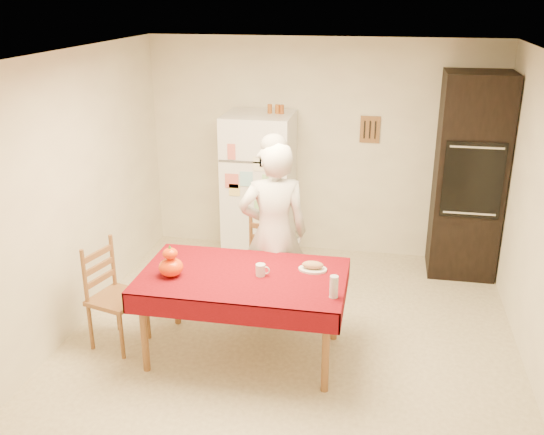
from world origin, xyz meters
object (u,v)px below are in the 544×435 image
(dining_table, at_px, (243,282))
(chair_far, at_px, (264,263))
(pumpkin_lower, at_px, (171,267))
(chair_left, at_px, (111,291))
(seated_woman, at_px, (274,234))
(oven_cabinet, at_px, (469,177))
(wine_glass, at_px, (334,287))
(coffee_mug, at_px, (260,270))
(refrigerator, at_px, (259,188))
(bread_plate, at_px, (313,269))

(dining_table, height_order, chair_far, chair_far)
(dining_table, height_order, pumpkin_lower, pumpkin_lower)
(chair_left, bearing_deg, chair_far, -40.70)
(chair_left, xyz_separation_m, seated_woman, (1.32, 0.67, 0.37))
(oven_cabinet, bearing_deg, pumpkin_lower, -139.07)
(dining_table, relative_size, seated_woman, 0.97)
(chair_left, bearing_deg, pumpkin_lower, -84.28)
(chair_left, relative_size, wine_glass, 5.40)
(dining_table, xyz_separation_m, coffee_mug, (0.15, 0.01, 0.12))
(coffee_mug, bearing_deg, refrigerator, 102.21)
(dining_table, relative_size, bread_plate, 7.08)
(pumpkin_lower, bearing_deg, seated_woman, 47.54)
(wine_glass, bearing_deg, pumpkin_lower, 174.84)
(seated_woman, bearing_deg, coffee_mug, 74.18)
(bread_plate, bearing_deg, dining_table, -161.52)
(oven_cabinet, bearing_deg, bread_plate, -126.93)
(dining_table, height_order, coffee_mug, coffee_mug)
(oven_cabinet, bearing_deg, refrigerator, -178.82)
(dining_table, distance_m, pumpkin_lower, 0.61)
(oven_cabinet, distance_m, seated_woman, 2.36)
(chair_left, relative_size, coffee_mug, 9.50)
(chair_far, bearing_deg, wine_glass, -42.36)
(pumpkin_lower, bearing_deg, bread_plate, 15.71)
(oven_cabinet, xyz_separation_m, pumpkin_lower, (-2.56, -2.22, -0.26))
(dining_table, relative_size, wine_glass, 9.66)
(dining_table, xyz_separation_m, bread_plate, (0.56, 0.19, 0.08))
(chair_left, bearing_deg, refrigerator, -7.97)
(refrigerator, bearing_deg, chair_far, -76.25)
(oven_cabinet, bearing_deg, chair_left, -146.23)
(chair_far, bearing_deg, chair_left, -134.55)
(coffee_mug, height_order, wine_glass, wine_glass)
(coffee_mug, xyz_separation_m, pumpkin_lower, (-0.72, -0.14, 0.03))
(oven_cabinet, height_order, pumpkin_lower, oven_cabinet)
(chair_left, xyz_separation_m, coffee_mug, (1.33, 0.04, 0.30))
(bread_plate, bearing_deg, seated_woman, 132.59)
(chair_far, height_order, wine_glass, chair_far)
(chair_far, height_order, coffee_mug, chair_far)
(pumpkin_lower, bearing_deg, coffee_mug, 10.95)
(refrigerator, relative_size, seated_woman, 0.97)
(bread_plate, bearing_deg, coffee_mug, -156.46)
(seated_woman, bearing_deg, chair_far, -65.11)
(oven_cabinet, bearing_deg, wine_glass, -117.41)
(refrigerator, relative_size, chair_left, 1.79)
(pumpkin_lower, bearing_deg, oven_cabinet, 40.93)
(coffee_mug, xyz_separation_m, bread_plate, (0.41, 0.18, -0.04))
(wine_glass, bearing_deg, chair_far, 126.24)
(refrigerator, distance_m, chair_far, 1.34)
(dining_table, relative_size, pumpkin_lower, 8.33)
(chair_left, relative_size, bread_plate, 3.96)
(refrigerator, relative_size, chair_far, 1.79)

